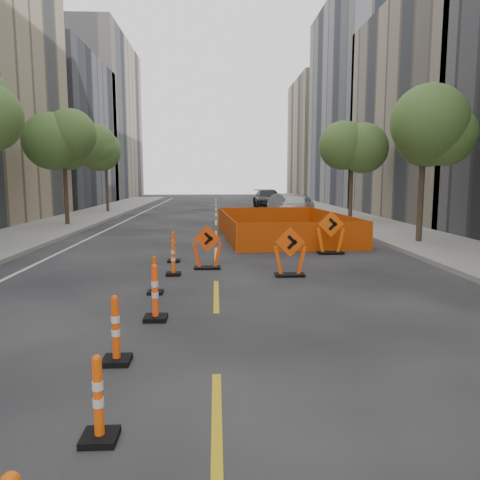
{
  "coord_description": "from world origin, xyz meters",
  "views": [
    {
      "loc": [
        0.01,
        -6.81,
        2.78
      ],
      "look_at": [
        0.65,
        5.64,
        1.1
      ],
      "focal_mm": 35.0,
      "sensor_mm": 36.0,
      "label": 1
    }
  ],
  "objects": [
    {
      "name": "chevron_sign_right",
      "position": [
        4.17,
        9.87,
        0.78
      ],
      "size": [
        1.06,
        0.65,
        1.56
      ],
      "primitive_type": null,
      "rotation": [
        0.0,
        0.0,
        -0.03
      ],
      "color": "#D54F08",
      "rests_on": "ground"
    },
    {
      "name": "bld_right_c",
      "position": [
        17.0,
        23.8,
        7.0
      ],
      "size": [
        12.0,
        16.0,
        14.0
      ],
      "primitive_type": "cube",
      "color": "gray",
      "rests_on": "ground"
    },
    {
      "name": "sidewalk_right",
      "position": [
        9.0,
        12.0,
        0.07
      ],
      "size": [
        4.0,
        90.0,
        0.15
      ],
      "primitive_type": "cube",
      "color": "gray",
      "rests_on": "ground"
    },
    {
      "name": "bld_left_e",
      "position": [
        -17.0,
        55.6,
        10.0
      ],
      "size": [
        12.0,
        20.0,
        20.0
      ],
      "primitive_type": "cube",
      "color": "gray",
      "rests_on": "ground"
    },
    {
      "name": "tree_r_c",
      "position": [
        8.4,
        22.0,
        4.53
      ],
      "size": [
        2.8,
        2.8,
        5.95
      ],
      "color": "#382B1E",
      "rests_on": "ground"
    },
    {
      "name": "channelizer_6",
      "position": [
        -1.4,
        8.46,
        0.51
      ],
      "size": [
        0.4,
        0.4,
        1.01
      ],
      "primitive_type": null,
      "color": "#FF400A",
      "rests_on": "ground"
    },
    {
      "name": "parked_car_mid",
      "position": [
        5.78,
        30.0,
        0.75
      ],
      "size": [
        3.11,
        4.83,
        1.5
      ],
      "primitive_type": "imported",
      "rotation": [
        0.0,
        0.0,
        0.36
      ],
      "color": "#9C9CA1",
      "rests_on": "ground"
    },
    {
      "name": "channelizer_1",
      "position": [
        -1.24,
        -2.1,
        0.48
      ],
      "size": [
        0.38,
        0.38,
        0.95
      ],
      "primitive_type": null,
      "color": "#E04B09",
      "rests_on": "ground"
    },
    {
      "name": "ground_plane",
      "position": [
        0.0,
        0.0,
        0.0
      ],
      "size": [
        140.0,
        140.0,
        0.0
      ],
      "primitive_type": "plane",
      "color": "black"
    },
    {
      "name": "chevron_sign_center",
      "position": [
        2.08,
        6.08,
        0.7
      ],
      "size": [
        0.96,
        0.61,
        1.39
      ],
      "primitive_type": null,
      "rotation": [
        0.0,
        0.0,
        0.06
      ],
      "color": "#DB4309",
      "rests_on": "ground"
    },
    {
      "name": "bld_left_d",
      "position": [
        -17.0,
        39.2,
        7.0
      ],
      "size": [
        12.0,
        16.0,
        14.0
      ],
      "primitive_type": "cube",
      "color": "#4C4C51",
      "rests_on": "ground"
    },
    {
      "name": "bld_right_e",
      "position": [
        17.0,
        58.6,
        8.0
      ],
      "size": [
        12.0,
        14.0,
        16.0
      ],
      "primitive_type": "cube",
      "color": "tan",
      "rests_on": "ground"
    },
    {
      "name": "parked_car_near",
      "position": [
        5.5,
        24.72,
        0.82
      ],
      "size": [
        3.54,
        5.18,
        1.64
      ],
      "primitive_type": "imported",
      "rotation": [
        0.0,
        0.0,
        -0.37
      ],
      "color": "silver",
      "rests_on": "ground"
    },
    {
      "name": "safety_fence",
      "position": [
        3.06,
        14.82,
        0.55
      ],
      "size": [
        5.77,
        9.18,
        1.11
      ],
      "primitive_type": null,
      "rotation": [
        0.0,
        0.0,
        0.06
      ],
      "color": "#F65B0C",
      "rests_on": "ground"
    },
    {
      "name": "bld_right_d",
      "position": [
        17.0,
        40.2,
        10.0
      ],
      "size": [
        12.0,
        18.0,
        20.0
      ],
      "primitive_type": "cube",
      "color": "gray",
      "rests_on": "ground"
    },
    {
      "name": "parked_car_far",
      "position": [
        4.76,
        35.77,
        0.84
      ],
      "size": [
        2.53,
        5.84,
        1.67
      ],
      "primitive_type": "imported",
      "rotation": [
        0.0,
        0.0,
        0.03
      ],
      "color": "black",
      "rests_on": "ground"
    },
    {
      "name": "channelizer_2",
      "position": [
        -1.5,
        0.01,
        0.52
      ],
      "size": [
        0.41,
        0.41,
        1.05
      ],
      "primitive_type": null,
      "color": "#E24109",
      "rests_on": "ground"
    },
    {
      "name": "chevron_sign_left",
      "position": [
        -0.27,
        7.27,
        0.67
      ],
      "size": [
        0.97,
        0.68,
        1.34
      ],
      "primitive_type": null,
      "rotation": [
        0.0,
        0.0,
        -0.17
      ],
      "color": "red",
      "rests_on": "ground"
    },
    {
      "name": "channelizer_5",
      "position": [
        -1.22,
        6.35,
        0.52
      ],
      "size": [
        0.41,
        0.41,
        1.03
      ],
      "primitive_type": null,
      "color": "#EC4B09",
      "rests_on": "ground"
    },
    {
      "name": "tree_l_c",
      "position": [
        -8.4,
        20.0,
        4.53
      ],
      "size": [
        2.8,
        2.8,
        5.95
      ],
      "color": "#382B1E",
      "rests_on": "ground"
    },
    {
      "name": "channelizer_4",
      "position": [
        -1.46,
        4.24,
        0.46
      ],
      "size": [
        0.36,
        0.36,
        0.92
      ],
      "primitive_type": null,
      "color": "#D94509",
      "rests_on": "ground"
    },
    {
      "name": "tree_r_b",
      "position": [
        8.4,
        12.0,
        4.53
      ],
      "size": [
        2.8,
        2.8,
        5.95
      ],
      "color": "#382B1E",
      "rests_on": "ground"
    },
    {
      "name": "tree_l_d",
      "position": [
        -8.4,
        30.0,
        4.53
      ],
      "size": [
        2.8,
        2.8,
        5.95
      ],
      "color": "#382B1E",
      "rests_on": "ground"
    },
    {
      "name": "channelizer_3",
      "position": [
        -1.19,
        2.12,
        0.56
      ],
      "size": [
        0.44,
        0.44,
        1.12
      ],
      "primitive_type": null,
      "color": "#FF440A",
      "rests_on": "ground"
    }
  ]
}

